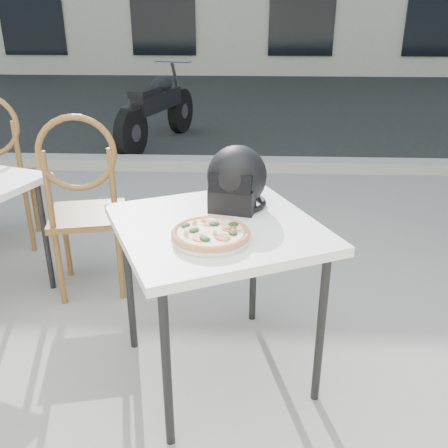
{
  "coord_description": "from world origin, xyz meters",
  "views": [
    {
      "loc": [
        0.42,
        -2.21,
        1.63
      ],
      "look_at": [
        0.33,
        -0.39,
        0.83
      ],
      "focal_mm": 40.0,
      "sensor_mm": 36.0,
      "label": 1
    }
  ],
  "objects_px": {
    "helmet": "(236,180)",
    "cafe_chair_main": "(84,198)",
    "plate": "(211,238)",
    "motorcycle": "(158,110)",
    "pizza": "(211,233)",
    "cafe_table_main": "(217,239)"
  },
  "relations": [
    {
      "from": "helmet",
      "to": "motorcycle",
      "type": "xyz_separation_m",
      "value": [
        -1.08,
        4.12,
        -0.47
      ]
    },
    {
      "from": "plate",
      "to": "pizza",
      "type": "bearing_deg",
      "value": 85.62
    },
    {
      "from": "pizza",
      "to": "cafe_chair_main",
      "type": "bearing_deg",
      "value": 132.83
    },
    {
      "from": "plate",
      "to": "helmet",
      "type": "relative_size",
      "value": 1.15
    },
    {
      "from": "helmet",
      "to": "pizza",
      "type": "bearing_deg",
      "value": -90.73
    },
    {
      "from": "plate",
      "to": "helmet",
      "type": "xyz_separation_m",
      "value": [
        0.09,
        0.38,
        0.12
      ]
    },
    {
      "from": "plate",
      "to": "pizza",
      "type": "relative_size",
      "value": 1.05
    },
    {
      "from": "pizza",
      "to": "motorcycle",
      "type": "height_order",
      "value": "motorcycle"
    },
    {
      "from": "cafe_table_main",
      "to": "helmet",
      "type": "height_order",
      "value": "helmet"
    },
    {
      "from": "cafe_table_main",
      "to": "cafe_chair_main",
      "type": "relative_size",
      "value": 0.96
    },
    {
      "from": "plate",
      "to": "cafe_chair_main",
      "type": "distance_m",
      "value": 1.17
    },
    {
      "from": "cafe_table_main",
      "to": "cafe_chair_main",
      "type": "height_order",
      "value": "cafe_chair_main"
    },
    {
      "from": "cafe_table_main",
      "to": "pizza",
      "type": "xyz_separation_m",
      "value": [
        -0.02,
        -0.17,
        0.1
      ]
    },
    {
      "from": "plate",
      "to": "pizza",
      "type": "xyz_separation_m",
      "value": [
        0.0,
        0.0,
        0.02
      ]
    },
    {
      "from": "pizza",
      "to": "plate",
      "type": "bearing_deg",
      "value": -94.38
    },
    {
      "from": "plate",
      "to": "motorcycle",
      "type": "xyz_separation_m",
      "value": [
        -0.99,
        4.5,
        -0.35
      ]
    },
    {
      "from": "plate",
      "to": "cafe_chair_main",
      "type": "relative_size",
      "value": 0.35
    },
    {
      "from": "helmet",
      "to": "cafe_chair_main",
      "type": "relative_size",
      "value": 0.3
    },
    {
      "from": "cafe_table_main",
      "to": "helmet",
      "type": "distance_m",
      "value": 0.3
    },
    {
      "from": "helmet",
      "to": "cafe_chair_main",
      "type": "bearing_deg",
      "value": 164.55
    },
    {
      "from": "helmet",
      "to": "motorcycle",
      "type": "height_order",
      "value": "helmet"
    },
    {
      "from": "helmet",
      "to": "plate",
      "type": "bearing_deg",
      "value": -90.72
    }
  ]
}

